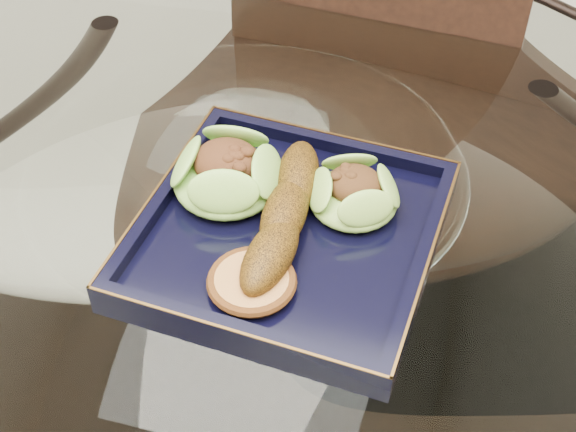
# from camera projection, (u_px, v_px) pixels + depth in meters

# --- Properties ---
(dining_table) EXTENTS (1.13, 1.13, 0.77)m
(dining_table) POSITION_uv_depth(u_px,v_px,m) (253.00, 305.00, 0.92)
(dining_table) COLOR white
(dining_table) RESTS_ON ground
(dining_chair) EXTENTS (0.45, 0.45, 0.96)m
(dining_chair) POSITION_uv_depth(u_px,v_px,m) (338.00, 193.00, 1.14)
(dining_chair) COLOR black
(dining_chair) RESTS_ON ground
(navy_plate) EXTENTS (0.29, 0.29, 0.02)m
(navy_plate) POSITION_uv_depth(u_px,v_px,m) (288.00, 238.00, 0.76)
(navy_plate) COLOR black
(navy_plate) RESTS_ON dining_table
(lettuce_wrap_left) EXTENTS (0.13, 0.13, 0.04)m
(lettuce_wrap_left) POSITION_uv_depth(u_px,v_px,m) (227.00, 176.00, 0.78)
(lettuce_wrap_left) COLOR #5E912A
(lettuce_wrap_left) RESTS_ON navy_plate
(lettuce_wrap_right) EXTENTS (0.09, 0.09, 0.03)m
(lettuce_wrap_right) POSITION_uv_depth(u_px,v_px,m) (354.00, 195.00, 0.76)
(lettuce_wrap_right) COLOR #568D29
(lettuce_wrap_right) RESTS_ON navy_plate
(roasted_plantain) EXTENTS (0.04, 0.19, 0.04)m
(roasted_plantain) POSITION_uv_depth(u_px,v_px,m) (285.00, 214.00, 0.74)
(roasted_plantain) COLOR #5C3909
(roasted_plantain) RESTS_ON navy_plate
(crumb_patty) EXTENTS (0.09, 0.09, 0.01)m
(crumb_patty) POSITION_uv_depth(u_px,v_px,m) (252.00, 283.00, 0.70)
(crumb_patty) COLOR #C08140
(crumb_patty) RESTS_ON navy_plate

